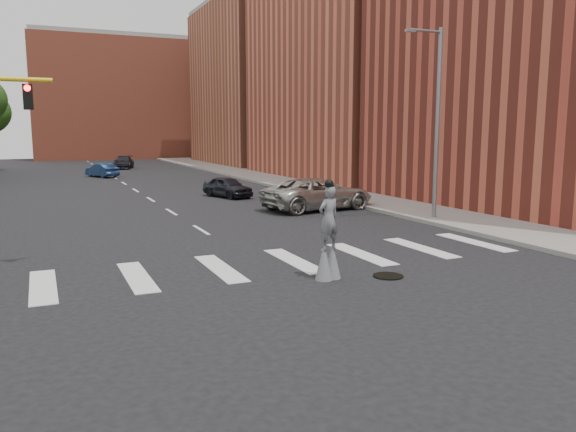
{
  "coord_description": "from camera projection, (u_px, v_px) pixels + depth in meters",
  "views": [
    {
      "loc": [
        -6.32,
        -15.64,
        4.31
      ],
      "look_at": [
        0.62,
        0.0,
        1.7
      ],
      "focal_mm": 35.0,
      "sensor_mm": 36.0,
      "label": 1
    }
  ],
  "objects": [
    {
      "name": "ground_plane",
      "position": [
        270.0,
        272.0,
        17.32
      ],
      "size": [
        160.0,
        160.0,
        0.0
      ],
      "primitive_type": "plane",
      "color": "black",
      "rests_on": "ground"
    },
    {
      "name": "sidewalk_right",
      "position": [
        297.0,
        184.0,
        44.91
      ],
      "size": [
        5.0,
        90.0,
        0.18
      ],
      "primitive_type": "cube",
      "color": "gray",
      "rests_on": "ground"
    },
    {
      "name": "manhole",
      "position": [
        388.0,
        276.0,
        16.71
      ],
      "size": [
        0.9,
        0.9,
        0.04
      ],
      "primitive_type": "cylinder",
      "color": "black",
      "rests_on": "ground"
    },
    {
      "name": "building_near",
      "position": [
        576.0,
        11.0,
        31.71
      ],
      "size": [
        16.0,
        20.0,
        22.0
      ],
      "primitive_type": "cube",
      "color": "#9A372A",
      "rests_on": "ground"
    },
    {
      "name": "building_mid",
      "position": [
        368.0,
        46.0,
        51.44
      ],
      "size": [
        16.0,
        22.0,
        24.0
      ],
      "primitive_type": "cube",
      "color": "#C8593E",
      "rests_on": "ground"
    },
    {
      "name": "building_far",
      "position": [
        270.0,
        87.0,
        73.43
      ],
      "size": [
        16.0,
        22.0,
        20.0
      ],
      "primitive_type": "cube",
      "color": "#B86043",
      "rests_on": "ground"
    },
    {
      "name": "building_backdrop",
      "position": [
        120.0,
        101.0,
        88.85
      ],
      "size": [
        26.0,
        14.0,
        18.0
      ],
      "primitive_type": "cube",
      "color": "#C8593E",
      "rests_on": "ground"
    },
    {
      "name": "streetlight",
      "position": [
        436.0,
        118.0,
        26.37
      ],
      "size": [
        2.05,
        0.2,
        9.0
      ],
      "color": "slate",
      "rests_on": "ground"
    },
    {
      "name": "stilt_performer",
      "position": [
        328.0,
        239.0,
        16.28
      ],
      "size": [
        0.83,
        0.6,
        2.94
      ],
      "rotation": [
        0.0,
        0.0,
        3.37
      ],
      "color": "#312113",
      "rests_on": "ground"
    },
    {
      "name": "suv_crossing",
      "position": [
        318.0,
        194.0,
        30.8
      ],
      "size": [
        6.61,
        3.72,
        1.74
      ],
      "primitive_type": "imported",
      "rotation": [
        0.0,
        0.0,
        1.71
      ],
      "color": "#AEACA4",
      "rests_on": "ground"
    },
    {
      "name": "car_near",
      "position": [
        227.0,
        187.0,
        36.55
      ],
      "size": [
        2.73,
        4.24,
        1.34
      ],
      "primitive_type": "imported",
      "rotation": [
        0.0,
        0.0,
        0.31
      ],
      "color": "black",
      "rests_on": "ground"
    },
    {
      "name": "car_mid",
      "position": [
        102.0,
        170.0,
        52.29
      ],
      "size": [
        2.87,
        4.14,
        1.29
      ],
      "primitive_type": "imported",
      "rotation": [
        0.0,
        0.0,
        3.57
      ],
      "color": "navy",
      "rests_on": "ground"
    },
    {
      "name": "car_far",
      "position": [
        123.0,
        162.0,
        64.07
      ],
      "size": [
        3.19,
        5.21,
        1.41
      ],
      "primitive_type": "imported",
      "rotation": [
        0.0,
        0.0,
        -0.27
      ],
      "color": "black",
      "rests_on": "ground"
    }
  ]
}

